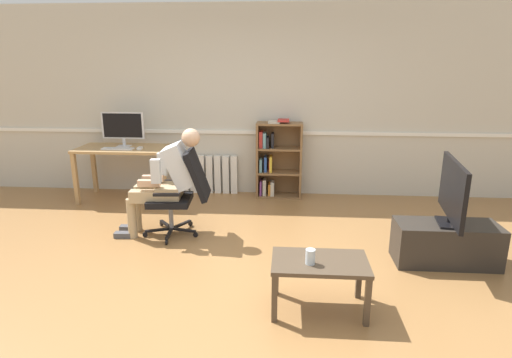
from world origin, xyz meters
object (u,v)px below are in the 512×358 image
at_px(office_chair, 183,190).
at_px(tv_stand, 446,243).
at_px(bookshelf, 276,160).
at_px(coffee_table, 320,268).
at_px(keyboard, 118,149).
at_px(imac_monitor, 123,127).
at_px(radiator, 206,174).
at_px(computer_mouse, 140,148).
at_px(drinking_glass, 310,257).
at_px(person_seated, 166,179).
at_px(computer_desk, 126,155).
at_px(tv_screen, 453,192).

relative_size(office_chair, tv_stand, 1.01).
height_order(bookshelf, coffee_table, bookshelf).
bearing_deg(keyboard, tv_stand, -22.18).
distance_m(keyboard, office_chair, 1.59).
relative_size(bookshelf, coffee_table, 1.51).
bearing_deg(imac_monitor, bookshelf, 5.73).
relative_size(keyboard, office_chair, 0.44).
bearing_deg(radiator, keyboard, -154.26).
height_order(computer_mouse, drinking_glass, computer_mouse).
height_order(person_seated, coffee_table, person_seated).
xyz_separation_m(keyboard, office_chair, (1.16, -1.07, -0.24)).
distance_m(radiator, tv_stand, 3.49).
relative_size(imac_monitor, radiator, 0.62).
height_order(computer_mouse, coffee_table, computer_mouse).
bearing_deg(computer_mouse, drinking_glass, -49.27).
relative_size(bookshelf, tv_stand, 1.17).
height_order(keyboard, bookshelf, bookshelf).
bearing_deg(keyboard, coffee_table, -43.79).
relative_size(imac_monitor, person_seated, 0.49).
xyz_separation_m(computer_mouse, drinking_glass, (2.21, -2.56, -0.29)).
xyz_separation_m(tv_stand, coffee_table, (-1.29, -0.90, 0.16)).
bearing_deg(bookshelf, tv_stand, -49.41).
distance_m(office_chair, person_seated, 0.21).
relative_size(tv_stand, drinking_glass, 8.22).
bearing_deg(imac_monitor, coffee_table, -46.30).
height_order(radiator, coffee_table, radiator).
bearing_deg(computer_desk, tv_stand, -24.19).
bearing_deg(keyboard, drinking_glass, -45.37).
height_order(computer_mouse, tv_stand, computer_mouse).
relative_size(radiator, drinking_glass, 8.10).
height_order(person_seated, tv_screen, person_seated).
bearing_deg(tv_screen, tv_stand, 90.00).
xyz_separation_m(computer_desk, keyboard, (-0.05, -0.14, 0.11)).
bearing_deg(office_chair, computer_mouse, -146.12).
bearing_deg(imac_monitor, person_seated, -53.16).
bearing_deg(drinking_glass, imac_monitor, 132.17).
height_order(bookshelf, office_chair, bookshelf).
xyz_separation_m(tv_screen, drinking_glass, (-1.37, -0.96, -0.25)).
height_order(computer_desk, office_chair, office_chair).
bearing_deg(bookshelf, office_chair, -123.64).
xyz_separation_m(person_seated, tv_screen, (2.90, -0.50, 0.08)).
relative_size(computer_desk, tv_stand, 1.36).
distance_m(tv_stand, drinking_glass, 1.69).
distance_m(radiator, tv_screen, 3.52).
bearing_deg(bookshelf, person_seated, -127.77).
bearing_deg(computer_desk, tv_screen, -24.18).
distance_m(person_seated, coffee_table, 2.15).
xyz_separation_m(computer_mouse, tv_stand, (3.57, -1.60, -0.57)).
bearing_deg(person_seated, imac_monitor, -147.39).
height_order(radiator, drinking_glass, radiator).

